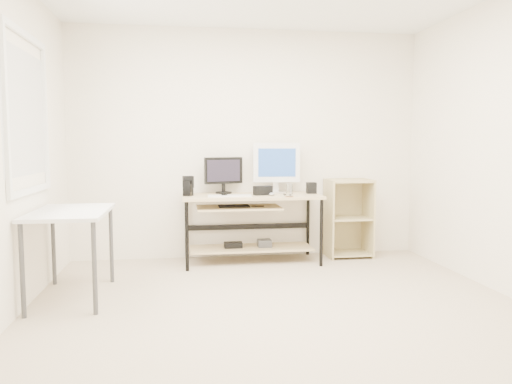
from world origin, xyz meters
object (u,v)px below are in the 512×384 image
object	(u,v)px
side_table	(71,220)
white_imac	(277,164)
shelf_unit	(347,217)
black_monitor	(224,173)
audio_controller	(187,188)
desk	(249,214)

from	to	relation	value
side_table	white_imac	bearing A→B (deg)	32.31
shelf_unit	black_monitor	size ratio (longest dim) A/B	2.05
white_imac	audio_controller	xyz separation A→B (m)	(-1.01, -0.24, -0.24)
white_imac	desk	bearing A→B (deg)	-144.81
audio_controller	desk	bearing A→B (deg)	23.90
side_table	shelf_unit	xyz separation A→B (m)	(2.83, 1.22, -0.22)
black_monitor	desk	bearing A→B (deg)	-54.49
black_monitor	audio_controller	size ratio (longest dim) A/B	2.61
black_monitor	white_imac	world-z (taller)	white_imac
black_monitor	side_table	bearing A→B (deg)	-154.45
side_table	audio_controller	xyz separation A→B (m)	(0.98, 1.02, 0.16)
side_table	shelf_unit	bearing A→B (deg)	23.33
white_imac	audio_controller	world-z (taller)	white_imac
black_monitor	shelf_unit	bearing A→B (deg)	-18.49
side_table	white_imac	xyz separation A→B (m)	(2.00, 1.26, 0.41)
black_monitor	audio_controller	distance (m)	0.50
desk	shelf_unit	xyz separation A→B (m)	(1.18, 0.16, -0.09)
shelf_unit	side_table	bearing A→B (deg)	-156.67
shelf_unit	white_imac	distance (m)	1.04
shelf_unit	black_monitor	xyz separation A→B (m)	(-1.44, 0.04, 0.53)
black_monitor	white_imac	xyz separation A→B (m)	(0.61, -0.00, 0.10)
black_monitor	white_imac	size ratio (longest dim) A/B	0.77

